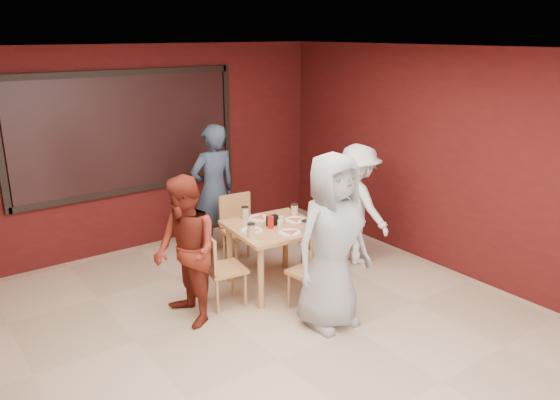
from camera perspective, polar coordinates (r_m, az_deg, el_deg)
floor at (r=5.34m, az=-0.13°, el=-16.39°), size 7.00×7.00×0.00m
window_blinds at (r=7.62m, az=-15.74°, el=6.73°), size 3.00×0.02×1.50m
dining_table at (r=6.42m, az=-0.63°, el=-3.49°), size 1.08×1.08×0.93m
chair_front at (r=5.95m, az=3.84°, el=-7.21°), size 0.48×0.48×0.88m
chair_back at (r=7.15m, az=-4.26°, el=-2.70°), size 0.48×0.48×0.92m
chair_left at (r=6.10m, az=-6.43°, el=-6.79°), size 0.47×0.47×0.86m
chair_right at (r=6.84m, az=4.82°, el=-3.95°), size 0.49×0.49×0.87m
diner_front at (r=5.55m, az=5.45°, el=-4.35°), size 0.91×0.59×1.85m
diner_back at (r=7.41m, az=-6.94°, el=1.00°), size 0.67×0.44×1.80m
diner_left at (r=5.70m, az=-9.84°, el=-5.35°), size 0.63×0.80×1.59m
diner_right at (r=7.18m, az=8.04°, el=-0.47°), size 0.60×1.03×1.59m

